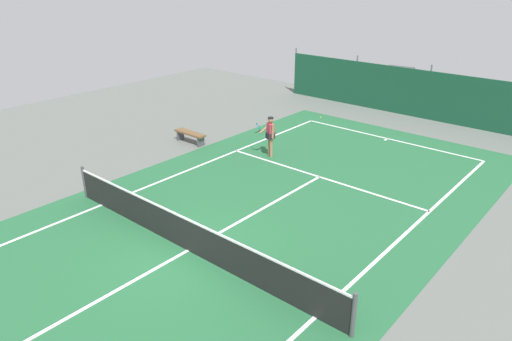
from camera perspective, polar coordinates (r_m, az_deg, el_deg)
name	(u,v)px	position (r m, az deg, el deg)	size (l,w,h in m)	color
ground_plane	(188,251)	(13.13, -8.14, -9.51)	(36.00, 36.00, 0.00)	slate
court_surface	(188,250)	(13.13, -8.14, -9.49)	(11.02, 26.60, 0.01)	#236038
tennis_net	(187,234)	(12.86, -8.27, -7.59)	(10.12, 0.10, 1.10)	black
back_fence	(430,104)	(25.85, 20.14, 7.55)	(16.30, 0.98, 2.70)	#14472D
tennis_player	(270,134)	(18.90, 1.70, 4.45)	(0.86, 0.62, 1.64)	#9E7051
tennis_ball_near_player	(321,117)	(24.43, 7.80, 6.35)	(0.07, 0.07, 0.07)	#CCDB33
parked_car	(395,83)	(29.18, 16.40, 10.05)	(2.40, 4.39, 1.68)	silver
courtside_bench	(190,135)	(20.77, -7.92, 4.28)	(1.60, 0.40, 0.49)	brown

